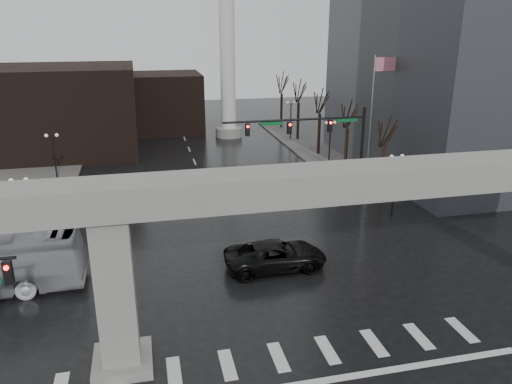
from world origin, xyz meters
TOP-DOWN VIEW (x-y plane):
  - ground at (0.00, 0.00)m, footprint 160.00×160.00m
  - sidewalk_ne at (26.00, 36.00)m, footprint 28.00×36.00m
  - elevated_guideway at (1.26, 0.00)m, footprint 48.00×2.60m
  - building_far_left at (-14.00, 42.00)m, footprint 16.00×14.00m
  - building_far_mid at (-2.00, 52.00)m, footprint 10.00×10.00m
  - smokestack at (6.00, 46.00)m, footprint 3.60×3.60m
  - signal_mast_arm at (8.99, 18.80)m, footprint 12.12×0.43m
  - flagpole_assembly at (15.29, 22.00)m, footprint 2.06×0.12m
  - lamp_right_0 at (13.50, 14.00)m, footprint 1.22×0.32m
  - lamp_right_1 at (13.50, 28.00)m, footprint 1.22×0.32m
  - lamp_right_2 at (13.50, 42.00)m, footprint 1.22×0.32m
  - lamp_left_0 at (-13.50, 14.00)m, footprint 1.22×0.32m
  - lamp_left_1 at (-13.50, 28.00)m, footprint 1.22×0.32m
  - lamp_left_2 at (-13.50, 42.00)m, footprint 1.22×0.32m
  - tree_right_0 at (14.53, 18.02)m, footprint 1.09×1.58m
  - tree_right_1 at (14.53, 26.02)m, footprint 1.09×1.61m
  - tree_right_2 at (14.53, 34.02)m, footprint 1.10×1.63m
  - tree_right_3 at (14.53, 42.02)m, footprint 1.11×1.66m
  - tree_right_4 at (14.53, 50.02)m, footprint 1.12×1.69m
  - pickup_truck at (2.17, 7.54)m, footprint 6.43×3.05m
  - far_car at (-6.34, 23.91)m, footprint 2.05×4.25m

SIDE VIEW (x-z plane):
  - ground at x=0.00m, z-range 0.00..0.00m
  - sidewalk_ne at x=26.00m, z-range 0.00..0.15m
  - far_car at x=-6.34m, z-range 0.00..1.40m
  - pickup_truck at x=2.17m, z-range 0.00..1.77m
  - tree_right_0 at x=14.53m, z-range -0.97..6.54m
  - tree_right_1 at x=14.53m, z-range -0.99..6.69m
  - tree_right_2 at x=14.53m, z-range -1.01..6.84m
  - tree_right_3 at x=14.53m, z-range -1.03..6.99m
  - tree_right_4 at x=14.53m, z-range -1.05..7.14m
  - lamp_right_0 at x=13.50m, z-range 0.92..6.03m
  - lamp_right_1 at x=13.50m, z-range 0.92..6.03m
  - lamp_right_2 at x=13.50m, z-range 0.92..6.03m
  - lamp_left_0 at x=-13.50m, z-range 0.92..6.03m
  - lamp_left_1 at x=-13.50m, z-range 0.92..6.03m
  - lamp_left_2 at x=-13.50m, z-range 0.92..6.03m
  - building_far_mid at x=-2.00m, z-range 0.00..8.00m
  - building_far_left at x=-14.00m, z-range 0.00..10.00m
  - signal_mast_arm at x=8.99m, z-range 1.83..9.83m
  - elevated_guideway at x=1.26m, z-range 2.53..11.23m
  - flagpole_assembly at x=15.29m, z-range 1.53..13.53m
  - smokestack at x=6.00m, z-range -1.65..28.35m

